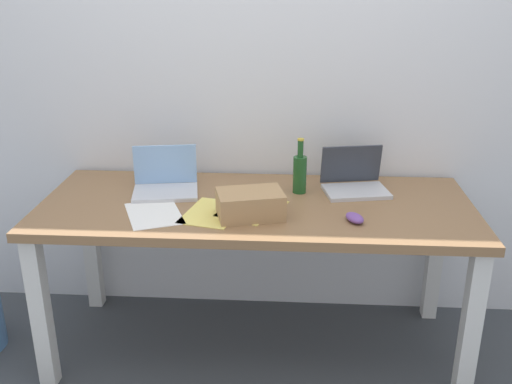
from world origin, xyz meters
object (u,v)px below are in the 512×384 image
(beer_bottle, at_px, (300,173))
(cardboard_box, at_px, (250,204))
(laptop_left, at_px, (165,183))
(computer_mouse, at_px, (355,218))
(desk, at_px, (256,222))
(laptop_right, at_px, (354,182))

(beer_bottle, distance_m, cardboard_box, 0.36)
(laptop_left, xyz_separation_m, computer_mouse, (0.84, -0.29, -0.03))
(laptop_left, bearing_deg, desk, -13.90)
(laptop_left, distance_m, cardboard_box, 0.48)
(desk, relative_size, beer_bottle, 7.42)
(desk, height_order, cardboard_box, cardboard_box)
(desk, bearing_deg, laptop_right, 21.74)
(laptop_left, bearing_deg, beer_bottle, 3.30)
(computer_mouse, bearing_deg, laptop_right, 59.49)
(desk, relative_size, laptop_right, 5.93)
(laptop_left, bearing_deg, laptop_right, 4.74)
(laptop_left, height_order, cardboard_box, laptop_left)
(cardboard_box, bearing_deg, laptop_right, 35.82)
(laptop_left, relative_size, beer_bottle, 1.26)
(computer_mouse, bearing_deg, laptop_left, 135.42)
(laptop_right, relative_size, cardboard_box, 1.20)
(beer_bottle, xyz_separation_m, cardboard_box, (-0.20, -0.29, -0.04))
(computer_mouse, height_order, cardboard_box, cardboard_box)
(laptop_right, bearing_deg, laptop_left, -175.26)
(laptop_left, xyz_separation_m, cardboard_box, (0.41, -0.26, 0.01))
(desk, height_order, laptop_right, laptop_right)
(laptop_left, distance_m, laptop_right, 0.87)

